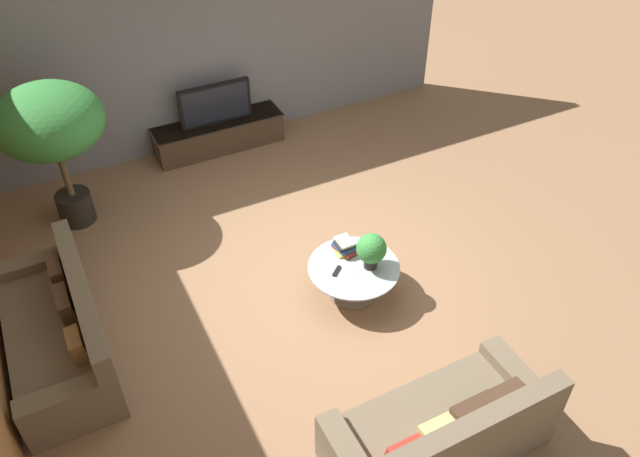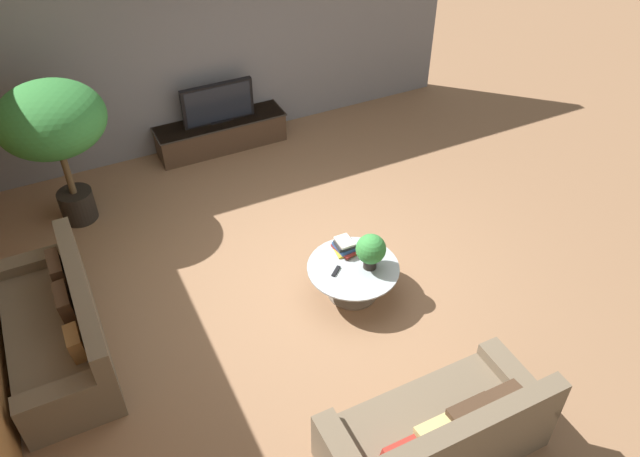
{
  "view_description": "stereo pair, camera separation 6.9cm",
  "coord_description": "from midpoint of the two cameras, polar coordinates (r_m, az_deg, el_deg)",
  "views": [
    {
      "loc": [
        -2.25,
        -4.57,
        4.89
      ],
      "look_at": [
        0.12,
        0.06,
        0.55
      ],
      "focal_mm": 35.0,
      "sensor_mm": 36.0,
      "label": 1
    },
    {
      "loc": [
        -2.19,
        -4.6,
        4.89
      ],
      "look_at": [
        0.12,
        0.06,
        0.55
      ],
      "focal_mm": 35.0,
      "sensor_mm": 36.0,
      "label": 2
    }
  ],
  "objects": [
    {
      "name": "remote_black",
      "position": [
        6.5,
        1.23,
        -3.91
      ],
      "size": [
        0.15,
        0.13,
        0.02
      ],
      "primitive_type": "cube",
      "rotation": [
        0.0,
        0.0,
        -0.87
      ],
      "color": "black",
      "rests_on": "coffee_table"
    },
    {
      "name": "media_console",
      "position": [
        9.12,
        -9.46,
        8.51
      ],
      "size": [
        1.86,
        0.5,
        0.43
      ],
      "color": "#473323",
      "rests_on": "ground"
    },
    {
      "name": "coffee_table",
      "position": [
        6.65,
        2.78,
        -4.22
      ],
      "size": [
        0.98,
        0.98,
        0.38
      ],
      "color": "#756656",
      "rests_on": "ground"
    },
    {
      "name": "ground_plane",
      "position": [
        7.06,
        -0.95,
        -3.99
      ],
      "size": [
        24.0,
        24.0,
        0.0
      ],
      "primitive_type": "plane",
      "color": "#8C6647"
    },
    {
      "name": "potted_plant_tabletop",
      "position": [
        6.42,
        4.41,
        -1.93
      ],
      "size": [
        0.32,
        0.32,
        0.41
      ],
      "color": "black",
      "rests_on": "coffee_table"
    },
    {
      "name": "television",
      "position": [
        8.88,
        -9.79,
        11.16
      ],
      "size": [
        1.02,
        0.13,
        0.56
      ],
      "color": "black",
      "rests_on": "media_console"
    },
    {
      "name": "back_wall_stone",
      "position": [
        8.83,
        -10.92,
        16.58
      ],
      "size": [
        7.4,
        0.12,
        3.0
      ],
      "primitive_type": "cube",
      "color": "slate",
      "rests_on": "ground"
    },
    {
      "name": "book_stack",
      "position": [
        6.69,
        2.0,
        -1.63
      ],
      "size": [
        0.25,
        0.3,
        0.16
      ],
      "color": "gold",
      "rests_on": "coffee_table"
    },
    {
      "name": "potted_palm_tall",
      "position": [
        7.63,
        -23.69,
        8.56
      ],
      "size": [
        1.22,
        1.22,
        1.81
      ],
      "color": "black",
      "rests_on": "ground"
    },
    {
      "name": "couch_near_entry",
      "position": [
        5.5,
        10.65,
        -17.92
      ],
      "size": [
        1.86,
        0.84,
        0.84
      ],
      "rotation": [
        0.0,
        0.0,
        3.14
      ],
      "color": "brown",
      "rests_on": "ground"
    },
    {
      "name": "couch_by_wall",
      "position": [
        6.56,
        -22.91,
        -8.81
      ],
      "size": [
        0.84,
        2.02,
        0.84
      ],
      "rotation": [
        0.0,
        0.0,
        -1.57
      ],
      "color": "brown",
      "rests_on": "ground"
    }
  ]
}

